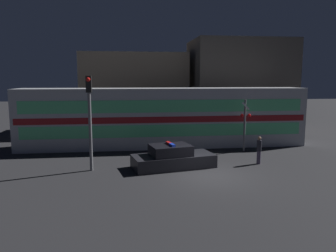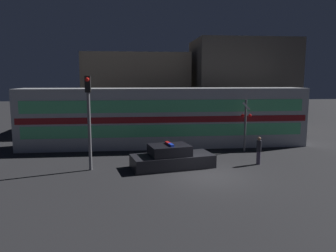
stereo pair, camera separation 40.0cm
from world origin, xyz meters
name	(u,v)px [view 1 (the left image)]	position (x,y,z in m)	size (l,w,h in m)	color
ground_plane	(211,176)	(0.00, 0.00, 0.00)	(120.00, 120.00, 0.00)	black
train	(164,117)	(-1.61, 8.12, 2.20)	(21.29, 2.97, 4.41)	#B7BABF
police_car	(173,158)	(-1.78, 1.97, 0.54)	(5.01, 2.87, 1.46)	black
pedestrian	(259,150)	(3.49, 2.09, 0.86)	(0.28, 0.28, 1.68)	#3F384C
crossing_signal_near	(245,123)	(3.84, 5.55, 2.05)	(0.77, 0.34, 3.67)	slate
traffic_light_corner	(90,113)	(-6.40, 1.89, 3.27)	(0.30, 0.46, 5.27)	slate
building_left	(134,92)	(-3.63, 17.03, 3.75)	(10.07, 6.80, 7.50)	#726656
building_center	(239,86)	(6.61, 14.96, 4.38)	(9.33, 6.56, 8.76)	#47423D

